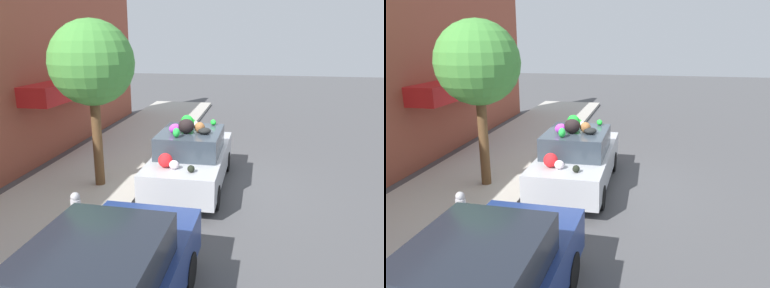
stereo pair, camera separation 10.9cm
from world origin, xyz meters
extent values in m
plane|color=#4C4C4F|center=(0.00, 0.00, 0.00)|extent=(60.00, 60.00, 0.00)
cube|color=#B2ADA3|center=(0.00, 2.70, 0.07)|extent=(24.00, 3.20, 0.14)
cube|color=#9E4C38|center=(0.00, 4.95, 3.04)|extent=(18.00, 0.30, 6.08)
cube|color=red|center=(1.95, 4.35, 2.18)|extent=(3.97, 0.90, 0.55)
cylinder|color=brown|center=(-0.66, 2.24, 1.31)|extent=(0.24, 0.24, 2.33)
sphere|color=#47933D|center=(-0.66, 2.24, 3.17)|extent=(2.01, 2.01, 2.01)
cylinder|color=#B2B2B7|center=(-2.79, 1.79, 0.42)|extent=(0.20, 0.20, 0.55)
sphere|color=#B2B2B7|center=(-2.79, 1.79, 0.75)|extent=(0.18, 0.18, 0.18)
cube|color=#B7BABF|center=(0.00, -0.01, 0.63)|extent=(4.11, 1.69, 0.69)
cube|color=#333D47|center=(-0.16, -0.01, 1.24)|extent=(1.85, 1.48, 0.54)
cylinder|color=black|center=(1.28, 0.75, 0.28)|extent=(0.56, 0.18, 0.56)
cylinder|color=black|center=(1.27, -0.79, 0.28)|extent=(0.56, 0.18, 0.56)
cylinder|color=black|center=(-1.27, 0.76, 0.28)|extent=(0.56, 0.18, 0.56)
cylinder|color=black|center=(-1.28, -0.78, 0.28)|extent=(0.56, 0.18, 0.56)
ellipsoid|color=white|center=(0.30, -0.06, 1.59)|extent=(0.15, 0.13, 0.16)
ellipsoid|color=yellow|center=(0.81, 0.00, 1.03)|extent=(0.17, 0.20, 0.13)
sphere|color=purple|center=(0.87, 0.03, 1.07)|extent=(0.29, 0.29, 0.21)
sphere|color=green|center=(0.24, 0.16, 1.67)|extent=(0.40, 0.40, 0.31)
sphere|color=black|center=(-1.60, -0.29, 1.05)|extent=(0.22, 0.22, 0.16)
ellipsoid|color=green|center=(0.37, 0.09, 1.61)|extent=(0.38, 0.40, 0.20)
sphere|color=purple|center=(1.17, 0.37, 1.12)|extent=(0.33, 0.33, 0.31)
ellipsoid|color=green|center=(-0.82, 0.20, 1.62)|extent=(0.24, 0.19, 0.22)
sphere|color=brown|center=(-0.28, -0.25, 1.64)|extent=(0.35, 0.35, 0.26)
sphere|color=green|center=(1.13, 0.37, 1.13)|extent=(0.35, 0.35, 0.31)
sphere|color=red|center=(0.86, 0.52, 1.12)|extent=(0.31, 0.31, 0.30)
ellipsoid|color=white|center=(-1.46, 0.11, 1.07)|extent=(0.30, 0.30, 0.19)
ellipsoid|color=#AF38C5|center=(-0.46, 0.32, 1.63)|extent=(0.34, 0.36, 0.23)
ellipsoid|color=black|center=(-0.38, -0.39, 1.59)|extent=(0.44, 0.44, 0.15)
ellipsoid|color=black|center=(-0.39, 0.05, 1.69)|extent=(0.51, 0.50, 0.35)
sphere|color=red|center=(-1.39, 0.33, 1.13)|extent=(0.43, 0.43, 0.32)
sphere|color=pink|center=(1.51, 0.41, 1.11)|extent=(0.40, 0.40, 0.28)
ellipsoid|color=green|center=(0.60, -0.48, 1.58)|extent=(0.25, 0.21, 0.14)
cube|color=#1E232D|center=(-5.50, 0.09, 1.27)|extent=(1.82, 1.51, 0.53)
cylinder|color=black|center=(-4.09, 0.82, 0.30)|extent=(0.61, 0.19, 0.61)
cylinder|color=black|center=(-4.13, -0.71, 0.30)|extent=(0.61, 0.19, 0.61)
camera|label=1|loc=(-8.98, -1.68, 3.75)|focal=35.00mm
camera|label=2|loc=(-8.96, -1.79, 3.75)|focal=35.00mm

